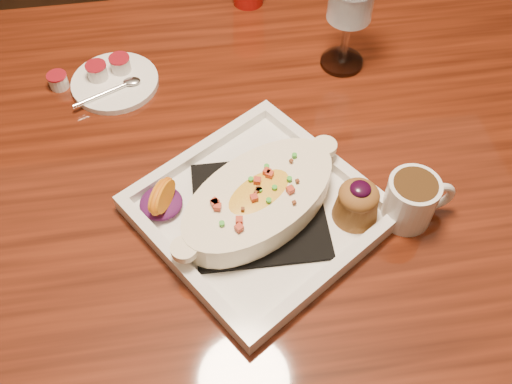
{
  "coord_description": "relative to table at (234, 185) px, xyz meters",
  "views": [
    {
      "loc": [
        -0.06,
        -0.62,
        1.47
      ],
      "look_at": [
        0.02,
        -0.11,
        0.77
      ],
      "focal_mm": 40.0,
      "sensor_mm": 36.0,
      "label": 1
    }
  ],
  "objects": [
    {
      "name": "coffee_mug",
      "position": [
        0.24,
        -0.17,
        0.14
      ],
      "size": [
        0.11,
        0.08,
        0.08
      ],
      "rotation": [
        0.0,
        0.0,
        0.04
      ],
      "color": "white",
      "rests_on": "table"
    },
    {
      "name": "table",
      "position": [
        0.0,
        0.0,
        0.0
      ],
      "size": [
        1.5,
        0.9,
        0.75
      ],
      "color": "maroon",
      "rests_on": "floor"
    },
    {
      "name": "plate",
      "position": [
        0.03,
        -0.14,
        0.13
      ],
      "size": [
        0.43,
        0.43,
        0.08
      ],
      "rotation": [
        0.0,
        0.0,
        0.57
      ],
      "color": "white",
      "rests_on": "table"
    },
    {
      "name": "floor",
      "position": [
        0.0,
        0.0,
        -0.65
      ],
      "size": [
        7.0,
        7.0,
        0.0
      ],
      "primitive_type": "plane",
      "color": "#321C10",
      "rests_on": "ground"
    },
    {
      "name": "chair_far",
      "position": [
        -0.0,
        0.63,
        -0.15
      ],
      "size": [
        0.42,
        0.42,
        0.93
      ],
      "rotation": [
        0.0,
        0.0,
        3.14
      ],
      "color": "black",
      "rests_on": "floor"
    },
    {
      "name": "saucer",
      "position": [
        -0.19,
        0.19,
        0.11
      ],
      "size": [
        0.16,
        0.16,
        0.11
      ],
      "color": "white",
      "rests_on": "table"
    },
    {
      "name": "creamer_loose",
      "position": [
        -0.29,
        0.2,
        0.11
      ],
      "size": [
        0.04,
        0.04,
        0.03
      ],
      "color": "silver",
      "rests_on": "table"
    }
  ]
}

